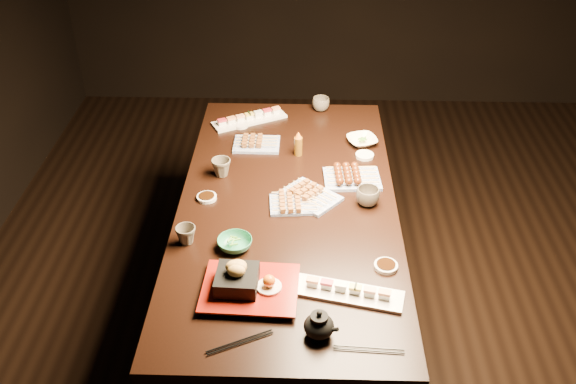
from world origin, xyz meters
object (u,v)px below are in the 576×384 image
Objects in this scene: tempura_tray at (250,279)px; teacup_far_right at (321,104)px; teacup_near_left at (186,235)px; dining_table at (288,271)px; yakitori_plate_left at (257,141)px; edamame_bowl_cream at (362,141)px; condiment_bottle at (298,143)px; sushi_platter_far at (249,117)px; teapot at (319,324)px; yakitori_plate_center at (294,201)px; yakitori_plate_right at (310,192)px; edamame_bowl_green at (235,244)px; teacup_mid_right at (368,197)px; teacup_far_left at (221,168)px; sushi_platter_near at (348,290)px.

tempura_tray is 1.40m from teacup_far_right.
dining_table is at bearing 35.72° from teacup_near_left.
yakitori_plate_left is 2.79× the size of teacup_near_left.
edamame_bowl_cream is 1.14× the size of condiment_bottle.
sushi_platter_far is 0.59m from edamame_bowl_cream.
yakitori_plate_center is at bearing 121.40° from teapot.
teapot reaches higher than yakitori_plate_right.
edamame_bowl_green is 0.95× the size of edamame_bowl_cream.
teacup_mid_right is 0.75m from teapot.
yakitori_plate_center is 0.52m from yakitori_plate_left.
yakitori_plate_left is 1.57× the size of edamame_bowl_cream.
yakitori_plate_center reaches higher than dining_table.
condiment_bottle is (0.33, 0.18, 0.02)m from teacup_far_left.
yakitori_plate_right is 0.76m from teapot.
sushi_platter_far reaches higher than edamame_bowl_green.
sushi_platter_far is at bearing 159.09° from edamame_bowl_cream.
edamame_bowl_green is 0.60m from teacup_mid_right.
teacup_mid_right is at bearing 91.65° from sushi_platter_near.
dining_table is at bearing 57.47° from edamame_bowl_green.
sushi_platter_near is 1.77× the size of yakitori_plate_left.
sushi_platter_far is 3.23× the size of teapot.
teacup_near_left reaches higher than sushi_platter_near.
teacup_far_left reaches higher than sushi_platter_far.
teacup_near_left is 0.87× the size of teacup_far_right.
teacup_near_left is (-0.72, -0.76, 0.02)m from edamame_bowl_cream.
yakitori_plate_center is 0.71m from teapot.
edamame_bowl_cream is (0.31, 0.51, -0.01)m from yakitori_plate_center.
condiment_bottle is at bearing 83.21° from tempura_tray.
edamame_bowl_cream is at bearing 54.36° from yakitori_plate_center.
sushi_platter_near is 1.38m from teacup_far_right.
edamame_bowl_green is at bearing 110.10° from tempura_tray.
teacup_far_right reaches higher than dining_table.
tempura_tray is 3.87× the size of teacup_far_left.
teacup_far_right is 1.56m from teapot.
edamame_bowl_green is (0.02, -1.00, -0.00)m from sushi_platter_far.
sushi_platter_far is at bearing -160.19° from teacup_far_right.
yakitori_plate_center is 1.66× the size of condiment_bottle.
yakitori_plate_right is 0.56m from teacup_near_left.
yakitori_plate_right is (-0.13, 0.57, 0.01)m from sushi_platter_near.
yakitori_plate_right is at bearing 23.95° from dining_table.
teacup_mid_right is 0.83× the size of teapot.
teacup_near_left is at bearing -115.34° from teacup_far_right.
teacup_far_left reaches higher than edamame_bowl_green.
teacup_near_left is (-0.19, 0.03, 0.02)m from edamame_bowl_green.
yakitori_plate_right is at bearing 72.77° from tempura_tray.
yakitori_plate_right is (0.31, -0.67, 0.01)m from sushi_platter_far.
teacup_mid_right is at bearing -0.52° from yakitori_plate_center.
sushi_platter_near is at bearing 2.41° from tempura_tray.
yakitori_plate_right is 0.24m from teacup_mid_right.
teacup_mid_right reaches higher than teacup_near_left.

